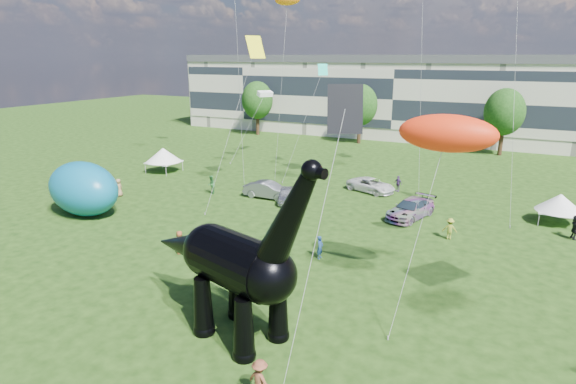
% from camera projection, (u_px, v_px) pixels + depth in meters
% --- Properties ---
extents(ground, '(220.00, 220.00, 0.00)m').
position_uv_depth(ground, '(231.00, 334.00, 23.28)').
color(ground, '#16330C').
rests_on(ground, ground).
extents(terrace_row, '(78.00, 11.00, 12.00)m').
position_uv_depth(terrace_row, '(402.00, 100.00, 78.17)').
color(terrace_row, beige).
rests_on(terrace_row, ground).
extents(tree_far_left, '(5.20, 5.20, 9.44)m').
position_uv_depth(tree_far_left, '(257.00, 97.00, 80.10)').
color(tree_far_left, '#382314').
rests_on(tree_far_left, ground).
extents(tree_mid_left, '(5.20, 5.20, 9.44)m').
position_uv_depth(tree_mid_left, '(360.00, 102.00, 72.16)').
color(tree_mid_left, '#382314').
rests_on(tree_mid_left, ground).
extents(tree_mid_right, '(5.20, 5.20, 9.44)m').
position_uv_depth(tree_mid_right, '(505.00, 108.00, 63.34)').
color(tree_mid_right, '#382314').
rests_on(tree_mid_right, ground).
extents(dinosaur_sculpture, '(11.76, 4.98, 9.66)m').
position_uv_depth(dinosaur_sculpture, '(232.00, 263.00, 22.50)').
color(dinosaur_sculpture, black).
rests_on(dinosaur_sculpture, ground).
extents(car_silver, '(3.17, 4.28, 1.36)m').
position_uv_depth(car_silver, '(286.00, 195.00, 44.10)').
color(car_silver, '#B6B6BB').
rests_on(car_silver, ground).
extents(car_grey, '(4.80, 1.79, 1.57)m').
position_uv_depth(car_grey, '(269.00, 190.00, 45.26)').
color(car_grey, slate).
rests_on(car_grey, ground).
extents(car_white, '(5.37, 3.69, 1.36)m').
position_uv_depth(car_white, '(371.00, 185.00, 47.34)').
color(car_white, silver).
rests_on(car_white, ground).
extents(car_dark, '(3.57, 5.82, 1.58)m').
position_uv_depth(car_dark, '(411.00, 209.00, 39.70)').
color(car_dark, '#595960').
rests_on(car_dark, ground).
extents(gazebo_near, '(3.63, 3.63, 2.48)m').
position_uv_depth(gazebo_near, '(560.00, 203.00, 38.09)').
color(gazebo_near, white).
rests_on(gazebo_near, ground).
extents(gazebo_left, '(4.15, 4.15, 2.81)m').
position_uv_depth(gazebo_left, '(163.00, 155.00, 55.12)').
color(gazebo_left, white).
rests_on(gazebo_left, ground).
extents(inflatable_teal, '(7.81, 5.49, 4.53)m').
position_uv_depth(inflatable_teal, '(83.00, 189.00, 40.20)').
color(inflatable_teal, '#0C6790').
rests_on(inflatable_teal, ground).
extents(visitors, '(42.48, 37.77, 1.84)m').
position_uv_depth(visitors, '(355.00, 223.00, 36.17)').
color(visitors, teal).
rests_on(visitors, ground).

